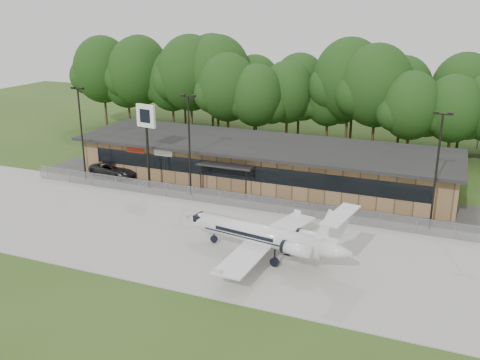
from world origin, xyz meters
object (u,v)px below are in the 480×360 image
at_px(terminal, 263,161).
at_px(suv, 114,169).
at_px(pole_sign, 146,125).
at_px(business_jet, 266,237).

distance_m(terminal, suv, 16.75).
bearing_deg(terminal, pole_sign, -144.52).
relative_size(terminal, business_jet, 2.85).
relative_size(terminal, pole_sign, 4.61).
height_order(terminal, business_jet, business_jet).
height_order(business_jet, pole_sign, pole_sign).
xyz_separation_m(terminal, pole_sign, (-10.02, -7.14, 4.63)).
xyz_separation_m(business_jet, suv, (-22.76, 12.80, -0.92)).
relative_size(suv, pole_sign, 0.66).
bearing_deg(terminal, business_jet, -69.01).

